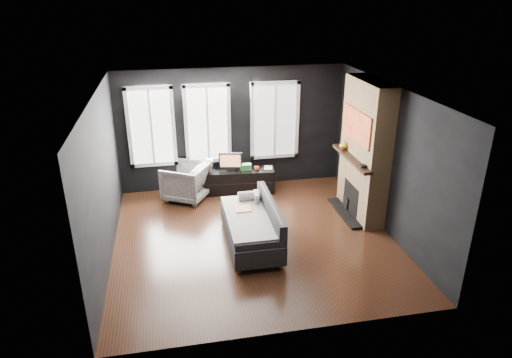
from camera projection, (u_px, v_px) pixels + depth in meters
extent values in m
plane|color=black|center=(254.00, 238.00, 8.37)|extent=(5.00, 5.00, 0.00)
plane|color=white|center=(253.00, 92.00, 7.31)|extent=(5.00, 5.00, 0.00)
cube|color=black|center=(232.00, 129.00, 10.10)|extent=(5.00, 0.02, 2.70)
cube|color=black|center=(103.00, 181.00, 7.40)|extent=(0.02, 5.00, 2.70)
cube|color=black|center=(389.00, 160.00, 8.28)|extent=(0.02, 5.00, 2.70)
cube|color=gray|center=(257.00, 200.00, 8.49)|extent=(0.11, 0.32, 0.32)
imported|color=white|center=(186.00, 180.00, 9.76)|extent=(1.11, 1.13, 0.87)
imported|color=#E64824|center=(257.00, 168.00, 10.03)|extent=(0.14, 0.12, 0.11)
imported|color=#C4B09C|center=(264.00, 163.00, 10.12)|extent=(0.17, 0.06, 0.24)
cube|color=#2E7C39|center=(246.00, 167.00, 10.05)|extent=(0.25, 0.16, 0.13)
imported|color=yellow|center=(344.00, 145.00, 9.16)|extent=(0.21, 0.22, 0.18)
cylinder|color=black|center=(364.00, 166.00, 8.29)|extent=(0.15, 0.15, 0.04)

